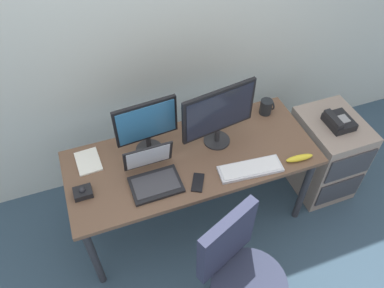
% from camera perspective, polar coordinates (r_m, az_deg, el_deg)
% --- Properties ---
extents(ground_plane, '(8.00, 8.00, 0.00)m').
position_cam_1_polar(ground_plane, '(3.07, -0.00, -10.56)').
color(ground_plane, '#344A5C').
extents(back_wall, '(6.00, 0.10, 2.80)m').
position_cam_1_polar(back_wall, '(2.60, -5.57, 19.47)').
color(back_wall, silver).
rests_on(back_wall, ground).
extents(desk, '(1.65, 0.69, 0.71)m').
position_cam_1_polar(desk, '(2.56, -0.00, -2.95)').
color(desk, brown).
rests_on(desk, ground).
extents(file_cabinet, '(0.42, 0.53, 0.69)m').
position_cam_1_polar(file_cabinet, '(3.18, 19.25, -1.50)').
color(file_cabinet, gray).
rests_on(file_cabinet, ground).
extents(desk_phone, '(0.17, 0.20, 0.09)m').
position_cam_1_polar(desk_phone, '(2.91, 21.10, 3.19)').
color(desk_phone, black).
rests_on(desk_phone, file_cabinet).
extents(office_chair, '(0.53, 0.55, 0.92)m').
position_cam_1_polar(office_chair, '(2.39, 7.26, -19.67)').
color(office_chair, black).
rests_on(office_chair, ground).
extents(monitor_main, '(0.52, 0.18, 0.44)m').
position_cam_1_polar(monitor_main, '(2.43, 4.03, 4.52)').
color(monitor_main, '#262628').
rests_on(monitor_main, desk).
extents(monitor_side, '(0.41, 0.18, 0.41)m').
position_cam_1_polar(monitor_side, '(2.39, -6.84, 2.79)').
color(monitor_side, '#262628').
rests_on(monitor_side, desk).
extents(keyboard, '(0.42, 0.17, 0.03)m').
position_cam_1_polar(keyboard, '(2.45, 8.74, -3.70)').
color(keyboard, silver).
rests_on(keyboard, desk).
extents(laptop, '(0.31, 0.29, 0.23)m').
position_cam_1_polar(laptop, '(2.35, -5.86, -4.54)').
color(laptop, black).
rests_on(laptop, desk).
extents(trackball_mouse, '(0.11, 0.09, 0.07)m').
position_cam_1_polar(trackball_mouse, '(2.39, -16.04, -6.96)').
color(trackball_mouse, black).
rests_on(trackball_mouse, desk).
extents(coffee_mug, '(0.10, 0.09, 0.11)m').
position_cam_1_polar(coffee_mug, '(2.82, 11.08, 5.51)').
color(coffee_mug, black).
rests_on(coffee_mug, desk).
extents(paper_notepad, '(0.16, 0.21, 0.01)m').
position_cam_1_polar(paper_notepad, '(2.56, -15.30, -2.53)').
color(paper_notepad, white).
rests_on(paper_notepad, desk).
extents(cell_phone, '(0.13, 0.16, 0.01)m').
position_cam_1_polar(cell_phone, '(2.36, 0.88, -5.79)').
color(cell_phone, black).
rests_on(cell_phone, desk).
extents(banana, '(0.19, 0.06, 0.04)m').
position_cam_1_polar(banana, '(2.57, 15.80, -2.03)').
color(banana, yellow).
rests_on(banana, desk).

